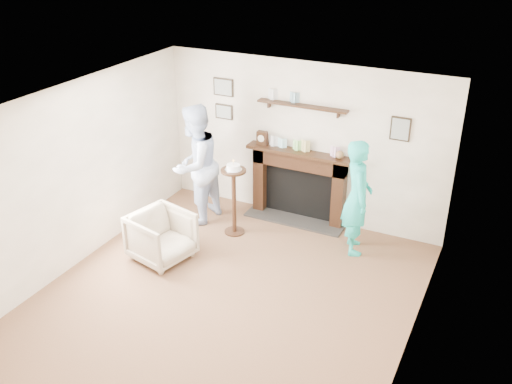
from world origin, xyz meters
TOP-DOWN VIEW (x-y plane):
  - ground at (0.00, 0.00)m, footprint 5.00×5.00m
  - room_shell at (-0.00, 0.69)m, footprint 4.54×5.02m
  - armchair at (-1.25, 0.45)m, footprint 0.92×0.91m
  - man at (-1.40, 1.64)m, footprint 0.80×0.98m
  - woman at (1.09, 1.86)m, footprint 0.62×0.72m
  - pedestal_table at (-0.69, 1.54)m, footprint 0.37×0.37m

SIDE VIEW (x-z plane):
  - ground at x=0.00m, z-range 0.00..0.00m
  - armchair at x=-1.25m, z-range -0.35..0.35m
  - man at x=-1.40m, z-range -0.95..0.95m
  - woman at x=1.09m, z-range -0.84..0.84m
  - pedestal_table at x=-0.69m, z-range 0.14..1.34m
  - room_shell at x=0.00m, z-range 0.36..2.88m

